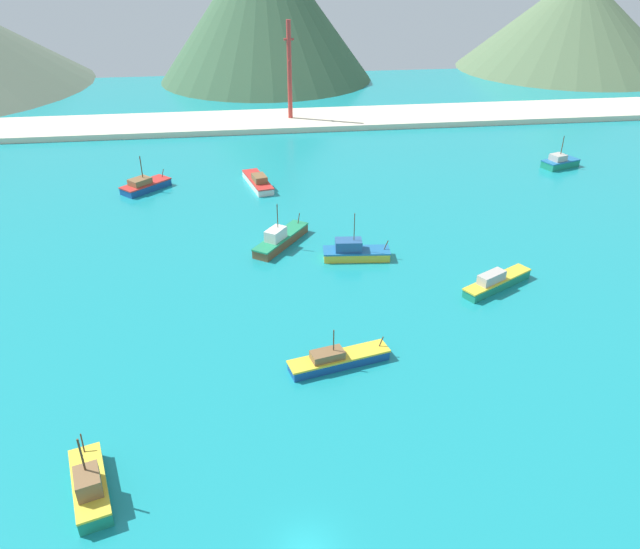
# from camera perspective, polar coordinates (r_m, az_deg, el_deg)

# --- Properties ---
(ground) EXTENTS (260.00, 280.00, 0.50)m
(ground) POSITION_cam_1_polar(r_m,az_deg,el_deg) (67.94, -4.10, -4.00)
(ground) COLOR teal
(fishing_boat_0) EXTENTS (8.28, 8.18, 5.94)m
(fishing_boat_0) POSITION_cam_1_polar(r_m,az_deg,el_deg) (105.93, -16.24, 8.11)
(fishing_boat_0) COLOR #14478C
(fishing_boat_0) RESTS_ON ground
(fishing_boat_3) EXTENTS (10.47, 4.49, 4.27)m
(fishing_boat_3) POSITION_cam_1_polar(r_m,az_deg,el_deg) (59.78, 1.66, -8.01)
(fishing_boat_3) COLOR #14478C
(fishing_boat_3) RESTS_ON ground
(fishing_boat_4) EXTENTS (4.46, 7.95, 5.93)m
(fishing_boat_4) POSITION_cam_1_polar(r_m,az_deg,el_deg) (50.78, -20.95, -18.15)
(fishing_boat_4) COLOR #198466
(fishing_boat_4) RESTS_ON ground
(fishing_boat_6) EXTENTS (7.49, 5.18, 5.88)m
(fishing_boat_6) POSITION_cam_1_polar(r_m,az_deg,el_deg) (121.14, 21.74, 9.83)
(fishing_boat_6) COLOR #198466
(fishing_boat_6) RESTS_ON ground
(fishing_boat_7) EXTENTS (8.96, 3.69, 6.41)m
(fishing_boat_7) POSITION_cam_1_polar(r_m,az_deg,el_deg) (79.18, 3.27, 2.18)
(fishing_boat_7) COLOR gold
(fishing_boat_7) RESTS_ON ground
(fishing_boat_9) EXTENTS (5.12, 11.13, 2.32)m
(fishing_boat_9) POSITION_cam_1_polar(r_m,az_deg,el_deg) (104.15, -5.89, 8.74)
(fishing_boat_9) COLOR silver
(fishing_boat_9) RESTS_ON ground
(fishing_boat_11) EXTENTS (8.42, 10.37, 6.26)m
(fishing_boat_11) POSITION_cam_1_polar(r_m,az_deg,el_deg) (82.71, -3.79, 3.38)
(fishing_boat_11) COLOR brown
(fishing_boat_11) RESTS_ON ground
(fishing_boat_12) EXTENTS (10.07, 6.80, 2.38)m
(fishing_boat_12) POSITION_cam_1_polar(r_m,az_deg,el_deg) (75.30, 16.31, -0.67)
(fishing_boat_12) COLOR #198466
(fishing_boat_12) RESTS_ON ground
(beach_strip) EXTENTS (247.00, 17.29, 1.20)m
(beach_strip) POSITION_cam_1_polar(r_m,az_deg,el_deg) (142.26, -6.46, 14.19)
(beach_strip) COLOR beige
(beach_strip) RESTS_ON ground
(hill_central) EXTENTS (62.69, 62.69, 40.62)m
(hill_central) POSITION_cam_1_polar(r_m,az_deg,el_deg) (189.53, -5.32, 24.00)
(hill_central) COLOR #3D6042
(hill_central) RESTS_ON ground
(hill_east) EXTENTS (70.58, 70.58, 29.17)m
(hill_east) POSITION_cam_1_polar(r_m,az_deg,el_deg) (220.79, 22.91, 21.26)
(hill_east) COLOR #56704C
(hill_east) RESTS_ON ground
(radio_tower) EXTENTS (2.20, 1.76, 22.02)m
(radio_tower) POSITION_cam_1_polar(r_m,az_deg,el_deg) (140.31, -2.90, 18.57)
(radio_tower) COLOR #B7332D
(radio_tower) RESTS_ON ground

